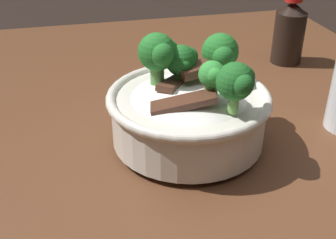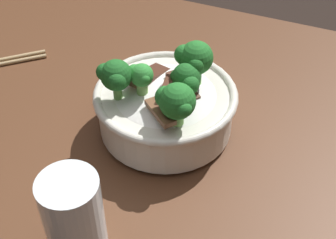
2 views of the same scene
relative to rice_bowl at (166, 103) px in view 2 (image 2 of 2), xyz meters
The scene contains 3 objects.
dining_table 0.20m from the rice_bowl, 75.29° to the left, with size 1.10×0.82×0.76m.
rice_bowl is the anchor object (origin of this frame).
drinking_glass 0.23m from the rice_bowl, 86.83° to the left, with size 0.07×0.07×0.12m.
Camera 2 is at (-0.21, 0.45, 1.26)m, focal length 51.18 mm.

